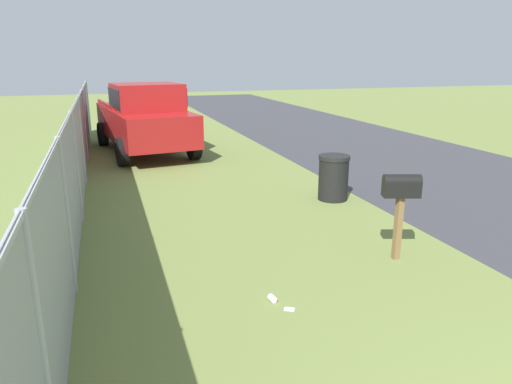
{
  "coord_description": "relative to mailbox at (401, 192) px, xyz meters",
  "views": [
    {
      "loc": [
        -0.2,
        3.06,
        2.8
      ],
      "look_at": [
        5.71,
        1.15,
        1.02
      ],
      "focal_mm": 33.05,
      "sensor_mm": 36.0,
      "label": 1
    }
  ],
  "objects": [
    {
      "name": "mailbox",
      "position": [
        0.0,
        0.0,
        0.0
      ],
      "size": [
        0.35,
        0.55,
        1.26
      ],
      "rotation": [
        0.0,
        0.0,
        -0.31
      ],
      "color": "brown",
      "rests_on": "ground"
    },
    {
      "name": "pickup_truck",
      "position": [
        9.1,
        2.67,
        0.1
      ],
      "size": [
        5.37,
        2.8,
        2.09
      ],
      "rotation": [
        0.0,
        0.0,
        3.28
      ],
      "color": "maroon",
      "rests_on": "ground"
    },
    {
      "name": "trash_bin",
      "position": [
        2.96,
        -0.49,
        -0.54
      ],
      "size": [
        0.63,
        0.63,
        0.92
      ],
      "color": "black",
      "rests_on": "ground"
    },
    {
      "name": "fence_section",
      "position": [
        4.54,
        4.37,
        0.04
      ],
      "size": [
        19.55,
        0.07,
        1.94
      ],
      "color": "#9EA3A8",
      "rests_on": "ground"
    },
    {
      "name": "litter_cup_far_scatter",
      "position": [
        -0.62,
        2.12,
        -0.96
      ],
      "size": [
        0.11,
        0.09,
        0.08
      ],
      "primitive_type": "cylinder",
      "rotation": [
        0.0,
        1.57,
        3.29
      ],
      "color": "white",
      "rests_on": "ground"
    },
    {
      "name": "litter_wrapper_midfield_a",
      "position": [
        -0.86,
        1.99,
        -1.0
      ],
      "size": [
        0.13,
        0.15,
        0.01
      ],
      "primitive_type": "cube",
      "rotation": [
        0.0,
        0.0,
        1.06
      ],
      "color": "silver",
      "rests_on": "ground"
    }
  ]
}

